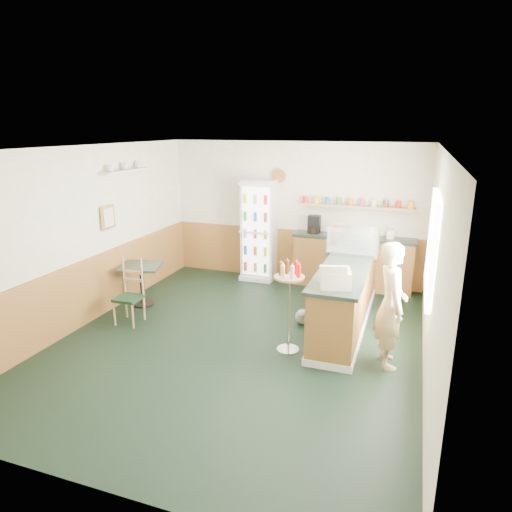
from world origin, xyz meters
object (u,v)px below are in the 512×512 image
at_px(display_case, 353,240).
at_px(cafe_chair, 131,289).
at_px(cash_register, 335,278).
at_px(drinks_fridge, 259,230).
at_px(condiment_stand, 289,295).
at_px(shopkeeper, 391,305).
at_px(cafe_table, 142,277).

distance_m(display_case, cafe_chair, 3.56).
bearing_deg(cash_register, drinks_fridge, 111.21).
distance_m(cash_register, condiment_stand, 0.68).
xyz_separation_m(drinks_fridge, shopkeeper, (2.69, -2.73, -0.17)).
bearing_deg(cafe_chair, drinks_fridge, 63.81).
xyz_separation_m(drinks_fridge, cash_register, (1.99, -2.80, 0.13)).
bearing_deg(drinks_fridge, condiment_stand, -63.64).
height_order(shopkeeper, cafe_chair, shopkeeper).
xyz_separation_m(shopkeeper, condiment_stand, (-1.30, -0.07, -0.01)).
height_order(display_case, cash_register, display_case).
xyz_separation_m(condiment_stand, cafe_table, (-2.80, 0.78, -0.30)).
xyz_separation_m(cafe_table, cafe_chair, (0.22, -0.63, 0.03)).
bearing_deg(shopkeeper, cafe_table, 64.51).
bearing_deg(condiment_stand, display_case, 69.31).
bearing_deg(cash_register, cafe_chair, 163.03).
xyz_separation_m(condiment_stand, cafe_chair, (-2.58, 0.15, -0.28)).
height_order(drinks_fridge, condiment_stand, drinks_fridge).
distance_m(display_case, cash_register, 1.60).
distance_m(drinks_fridge, condiment_stand, 3.12).
bearing_deg(drinks_fridge, cafe_table, -125.04).
relative_size(display_case, cafe_table, 0.97).
bearing_deg(cafe_chair, shopkeeper, -3.02).
bearing_deg(shopkeeper, display_case, 8.99).
height_order(display_case, cafe_table, display_case).
relative_size(drinks_fridge, cafe_table, 2.43).
xyz_separation_m(cash_register, cafe_chair, (-3.18, 0.16, -0.59)).
height_order(display_case, shopkeeper, shopkeeper).
distance_m(cafe_table, cafe_chair, 0.66).
bearing_deg(display_case, cash_register, -90.00).
xyz_separation_m(shopkeeper, cafe_chair, (-3.88, 0.08, -0.28)).
relative_size(display_case, cafe_chair, 0.78).
height_order(drinks_fridge, cafe_chair, drinks_fridge).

